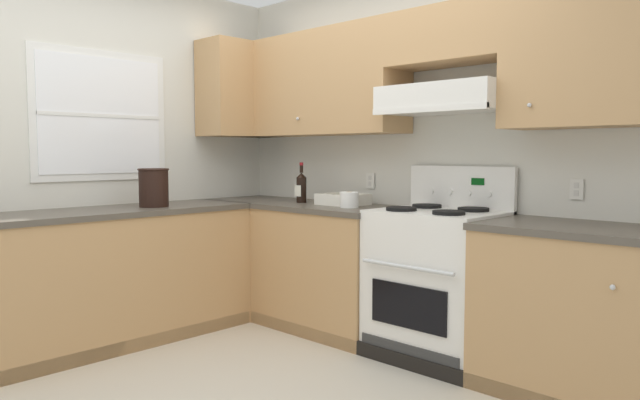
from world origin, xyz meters
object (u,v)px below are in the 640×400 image
(bucket, at_px, (154,187))
(paper_towel_roll, at_px, (349,200))
(stove, at_px, (436,282))
(bowl, at_px, (343,201))
(wine_bottle, at_px, (301,187))

(bucket, xyz_separation_m, paper_towel_roll, (1.02, 0.91, -0.09))
(stove, bearing_deg, bowl, 175.33)
(paper_towel_roll, bearing_deg, stove, 5.43)
(bowl, xyz_separation_m, bucket, (-0.84, -1.04, 0.11))
(bucket, distance_m, paper_towel_roll, 1.37)
(bowl, bearing_deg, bucket, -128.90)
(stove, xyz_separation_m, paper_towel_roll, (-0.67, -0.06, 0.49))
(bucket, relative_size, paper_towel_roll, 2.11)
(stove, distance_m, paper_towel_roll, 0.83)
(stove, xyz_separation_m, wine_bottle, (-1.20, -0.01, 0.55))
(wine_bottle, xyz_separation_m, bowl, (0.35, 0.08, -0.09))
(wine_bottle, bearing_deg, stove, 0.29)
(wine_bottle, xyz_separation_m, paper_towel_roll, (0.53, -0.06, -0.07))
(bucket, bearing_deg, bowl, 51.10)
(wine_bottle, xyz_separation_m, bucket, (-0.48, -0.96, 0.02))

